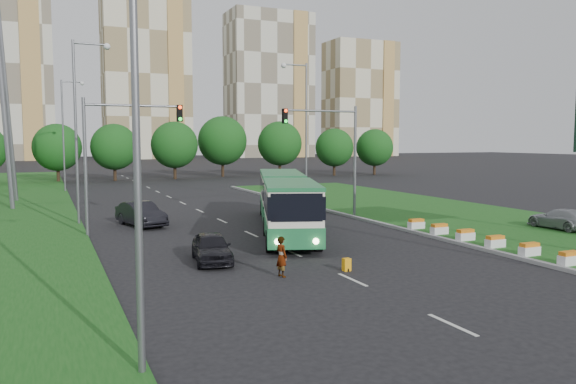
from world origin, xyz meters
name	(u,v)px	position (x,y,z in m)	size (l,w,h in m)	color
ground	(345,248)	(0.00, 0.00, 0.00)	(360.00, 360.00, 0.00)	black
grass_median	(445,215)	(13.00, 8.00, 0.07)	(14.00, 60.00, 0.15)	#174D16
median_kerb	(365,220)	(6.05, 8.00, 0.09)	(0.30, 60.00, 0.18)	gray
lane_markings	(194,208)	(-3.00, 20.00, 0.00)	(0.20, 100.00, 0.01)	beige
flower_planters	(480,238)	(6.70, -2.50, 0.45)	(1.10, 11.50, 0.60)	white
traffic_mast_median	(335,143)	(4.78, 10.00, 5.35)	(5.76, 0.32, 8.00)	slate
traffic_mast_left	(114,144)	(-10.38, 9.00, 5.35)	(5.76, 0.32, 8.00)	slate
street_lamps	(230,134)	(-3.00, 10.00, 6.00)	(36.00, 60.00, 12.00)	slate
tree_line	(222,147)	(10.00, 55.00, 4.50)	(120.00, 8.00, 9.00)	#154A13
apartment_tower_ceast	(146,76)	(15.00, 150.00, 25.00)	(25.00, 15.00, 50.00)	beige
apartment_tower_east	(269,86)	(55.00, 150.00, 23.50)	(27.00, 15.00, 47.00)	beige
midrise_east	(360,100)	(90.00, 150.00, 20.00)	(24.00, 14.00, 40.00)	beige
articulated_bus	(281,201)	(-0.70, 6.96, 1.78)	(2.75, 17.67, 2.91)	silver
car_left_near	(212,247)	(-7.27, -0.56, 0.68)	(1.61, 4.01, 1.36)	black
car_left_far	(141,214)	(-8.51, 11.84, 0.78)	(1.66, 4.75, 1.56)	black
car_median	(561,219)	(14.74, -0.65, 0.77)	(1.75, 4.30, 1.25)	#92939A
pedestrian	(282,257)	(-5.41, -4.40, 0.84)	(0.61, 0.40, 1.67)	gray
shopping_trolley	(347,265)	(-2.46, -4.57, 0.27)	(0.32, 0.34, 0.55)	#FFA70D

